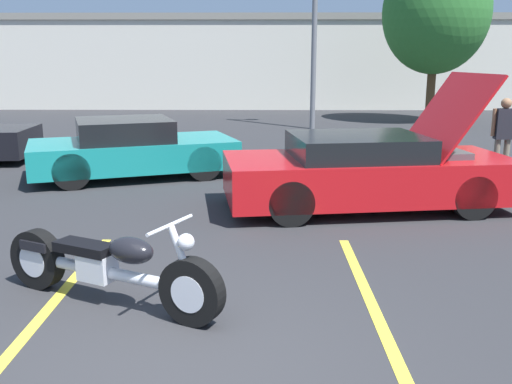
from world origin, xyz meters
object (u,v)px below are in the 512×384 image
object	(u,v)px
light_pole	(317,8)
parked_car_right_row	(132,149)
tree_background	(436,12)
spectator_far_lot	(504,131)
show_car_hood_open	(368,171)
motorcycle	(108,267)

from	to	relation	value
light_pole	parked_car_right_row	size ratio (longest dim) A/B	1.62
tree_background	spectator_far_lot	bearing A→B (deg)	-97.75
light_pole	show_car_hood_open	bearing A→B (deg)	-90.44
parked_car_right_row	spectator_far_lot	xyz separation A→B (m)	(7.70, 0.09, 0.38)
tree_background	spectator_far_lot	distance (m)	10.66
light_pole	tree_background	size ratio (longest dim) A/B	1.17
spectator_far_lot	motorcycle	bearing A→B (deg)	-135.45
spectator_far_lot	parked_car_right_row	bearing A→B (deg)	-179.32
light_pole	show_car_hood_open	world-z (taller)	light_pole
light_pole	show_car_hood_open	size ratio (longest dim) A/B	1.52
tree_background	parked_car_right_row	bearing A→B (deg)	-131.64
tree_background	show_car_hood_open	world-z (taller)	tree_background
show_car_hood_open	tree_background	bearing A→B (deg)	62.08
show_car_hood_open	motorcycle	bearing A→B (deg)	-138.56
light_pole	parked_car_right_row	xyz separation A→B (m)	(-4.54, -8.18, -3.46)
parked_car_right_row	light_pole	bearing A→B (deg)	41.24
light_pole	motorcycle	world-z (taller)	light_pole
light_pole	tree_background	bearing A→B (deg)	24.06
light_pole	show_car_hood_open	xyz separation A→B (m)	(-0.08, -10.69, -3.42)
motorcycle	parked_car_right_row	distance (m)	6.44
motorcycle	show_car_hood_open	world-z (taller)	show_car_hood_open
spectator_far_lot	tree_background	bearing A→B (deg)	82.25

